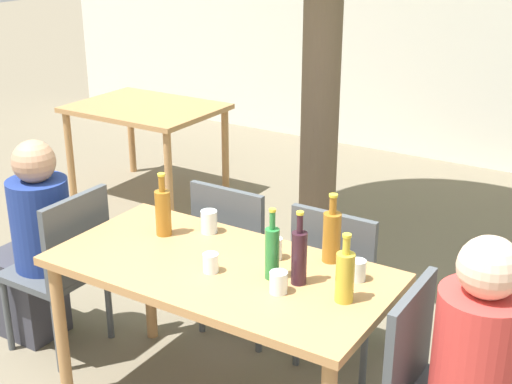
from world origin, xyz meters
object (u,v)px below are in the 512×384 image
drinking_glass_1 (275,248)px  drinking_glass_4 (211,263)px  patio_chair_2 (239,250)px  drinking_glass_2 (358,270)px  patio_chair_0 (65,263)px  drinking_glass_3 (279,282)px  dining_table_front (220,284)px  oil_cruet_1 (345,275)px  wine_bottle_3 (299,256)px  amber_bottle_2 (163,211)px  green_bottle_0 (272,251)px  patio_chair_3 (341,278)px  person_seated_0 (33,252)px  amber_bottle_4 (332,235)px  drinking_glass_0 (209,222)px  dining_table_back (146,118)px

drinking_glass_1 → drinking_glass_4: drinking_glass_1 is taller
patio_chair_2 → drinking_glass_2: (0.88, -0.42, 0.30)m
patio_chair_0 → drinking_glass_3: (1.34, -0.07, 0.30)m
drinking_glass_3 → dining_table_front: bearing=168.1°
oil_cruet_1 → drinking_glass_4: size_ratio=3.44×
oil_cruet_1 → wine_bottle_3: (-0.23, 0.03, 0.01)m
amber_bottle_2 → green_bottle_0: bearing=-8.8°
patio_chair_0 → green_bottle_0: 1.31m
patio_chair_3 → drinking_glass_2: bearing=122.4°
person_seated_0 → dining_table_front: bearing=90.0°
patio_chair_0 → patio_chair_2: size_ratio=1.00×
amber_bottle_2 → drinking_glass_4: bearing=-25.1°
dining_table_front → amber_bottle_4: amber_bottle_4 is taller
patio_chair_0 → drinking_glass_1: patio_chair_0 is taller
person_seated_0 → wine_bottle_3: person_seated_0 is taller
drinking_glass_0 → drinking_glass_4: (0.25, -0.33, -0.01)m
dining_table_back → green_bottle_0: 3.12m
patio_chair_2 → patio_chair_3: size_ratio=1.00×
patio_chair_3 → drinking_glass_0: size_ratio=8.15×
person_seated_0 → drinking_glass_3: bearing=87.4°
amber_bottle_2 → drinking_glass_4: 0.47m
dining_table_back → patio_chair_2: 2.31m
drinking_glass_3 → patio_chair_3: bearing=92.9°
patio_chair_3 → amber_bottle_2: (-0.72, -0.49, 0.38)m
amber_bottle_4 → drinking_glass_1: size_ratio=3.21×
drinking_glass_0 → drinking_glass_2: size_ratio=1.23×
amber_bottle_4 → drinking_glass_0: bearing=-176.5°
amber_bottle_4 → amber_bottle_2: bearing=-167.8°
patio_chair_0 → person_seated_0: size_ratio=0.78×
oil_cruet_1 → wine_bottle_3: 0.23m
patio_chair_0 → patio_chair_3: bearing=115.3°
amber_bottle_2 → drinking_glass_2: amber_bottle_2 is taller
drinking_glass_4 → patio_chair_2: bearing=114.3°
wine_bottle_3 → drinking_glass_3: wine_bottle_3 is taller
amber_bottle_2 → patio_chair_3: bearing=34.0°
patio_chair_2 → drinking_glass_3: bearing=133.3°
patio_chair_2 → wine_bottle_3: 0.97m
drinking_glass_3 → drinking_glass_4: size_ratio=1.09×
person_seated_0 → green_bottle_0: size_ratio=3.67×
dining_table_front → patio_chair_0: patio_chair_0 is taller
drinking_glass_0 → drinking_glass_3: size_ratio=1.21×
drinking_glass_3 → green_bottle_0: bearing=132.7°
patio_chair_0 → amber_bottle_2: 0.70m
drinking_glass_1 → patio_chair_3: bearing=72.3°
drinking_glass_2 → drinking_glass_3: bearing=-130.3°
wine_bottle_3 → oil_cruet_1: bearing=-8.2°
patio_chair_3 → drinking_glass_3: bearing=92.9°
dining_table_front → patio_chair_3: size_ratio=1.67×
drinking_glass_1 → drinking_glass_4: 0.31m
drinking_glass_0 → drinking_glass_2: drinking_glass_0 is taller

